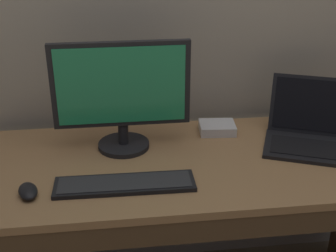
{
  "coord_description": "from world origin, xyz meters",
  "views": [
    {
      "loc": [
        -0.29,
        -1.46,
        1.61
      ],
      "look_at": [
        -0.1,
        0.0,
        0.92
      ],
      "focal_mm": 48.91,
      "sensor_mm": 36.0,
      "label": 1
    }
  ],
  "objects_px": {
    "wired_keyboard": "(125,184)",
    "external_drive_box": "(217,128)",
    "computer_mouse": "(28,191)",
    "external_monitor": "(122,95)",
    "laptop_black": "(307,130)"
  },
  "relations": [
    {
      "from": "wired_keyboard",
      "to": "external_drive_box",
      "type": "distance_m",
      "value": 0.54
    },
    {
      "from": "computer_mouse",
      "to": "external_drive_box",
      "type": "relative_size",
      "value": 0.7
    },
    {
      "from": "computer_mouse",
      "to": "external_drive_box",
      "type": "bearing_deg",
      "value": 12.04
    },
    {
      "from": "wired_keyboard",
      "to": "computer_mouse",
      "type": "xyz_separation_m",
      "value": [
        -0.31,
        -0.02,
        0.01
      ]
    },
    {
      "from": "wired_keyboard",
      "to": "external_drive_box",
      "type": "xyz_separation_m",
      "value": [
        0.4,
        0.37,
        0.01
      ]
    },
    {
      "from": "external_monitor",
      "to": "wired_keyboard",
      "type": "bearing_deg",
      "value": -91.6
    },
    {
      "from": "laptop_black",
      "to": "external_monitor",
      "type": "bearing_deg",
      "value": 176.71
    },
    {
      "from": "external_drive_box",
      "to": "external_monitor",
      "type": "bearing_deg",
      "value": -165.84
    },
    {
      "from": "laptop_black",
      "to": "external_drive_box",
      "type": "xyz_separation_m",
      "value": [
        -0.32,
        0.14,
        -0.04
      ]
    },
    {
      "from": "computer_mouse",
      "to": "external_drive_box",
      "type": "height_order",
      "value": "external_drive_box"
    },
    {
      "from": "external_monitor",
      "to": "laptop_black",
      "type": "bearing_deg",
      "value": -3.29
    },
    {
      "from": "external_drive_box",
      "to": "computer_mouse",
      "type": "bearing_deg",
      "value": -151.49
    },
    {
      "from": "external_monitor",
      "to": "external_drive_box",
      "type": "bearing_deg",
      "value": 14.16
    },
    {
      "from": "external_drive_box",
      "to": "laptop_black",
      "type": "bearing_deg",
      "value": -23.22
    },
    {
      "from": "computer_mouse",
      "to": "laptop_black",
      "type": "bearing_deg",
      "value": -3.12
    }
  ]
}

